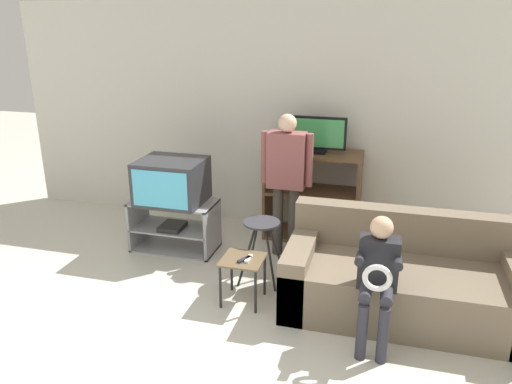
{
  "coord_description": "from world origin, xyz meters",
  "views": [
    {
      "loc": [
        1.36,
        -2.34,
        2.38
      ],
      "look_at": [
        0.23,
        1.78,
        0.9
      ],
      "focal_mm": 35.0,
      "sensor_mm": 36.0,
      "label": 1
    }
  ],
  "objects_px": {
    "snack_table": "(243,266)",
    "person_seated_child": "(378,272)",
    "media_shelf": "(312,194)",
    "television_flat": "(316,136)",
    "television_main": "(172,181)",
    "folding_stool": "(262,233)",
    "person_standing_adult": "(286,173)",
    "remote_control_black": "(244,259)",
    "tv_stand": "(175,226)",
    "remote_control_white": "(249,259)",
    "couch": "(404,281)"
  },
  "relations": [
    {
      "from": "snack_table",
      "to": "person_standing_adult",
      "type": "distance_m",
      "value": 1.18
    },
    {
      "from": "television_flat",
      "to": "couch",
      "type": "distance_m",
      "value": 1.9
    },
    {
      "from": "television_flat",
      "to": "tv_stand",
      "type": "bearing_deg",
      "value": -152.83
    },
    {
      "from": "television_main",
      "to": "folding_stool",
      "type": "height_order",
      "value": "television_main"
    },
    {
      "from": "tv_stand",
      "to": "remote_control_white",
      "type": "xyz_separation_m",
      "value": [
        1.08,
        -0.85,
        0.16
      ]
    },
    {
      "from": "media_shelf",
      "to": "television_flat",
      "type": "distance_m",
      "value": 0.68
    },
    {
      "from": "media_shelf",
      "to": "television_flat",
      "type": "height_order",
      "value": "television_flat"
    },
    {
      "from": "television_main",
      "to": "couch",
      "type": "relative_size",
      "value": 0.34
    },
    {
      "from": "media_shelf",
      "to": "person_seated_child",
      "type": "height_order",
      "value": "person_seated_child"
    },
    {
      "from": "snack_table",
      "to": "tv_stand",
      "type": "bearing_deg",
      "value": 140.59
    },
    {
      "from": "snack_table",
      "to": "remote_control_white",
      "type": "bearing_deg",
      "value": -5.85
    },
    {
      "from": "remote_control_black",
      "to": "remote_control_white",
      "type": "bearing_deg",
      "value": 68.15
    },
    {
      "from": "media_shelf",
      "to": "remote_control_white",
      "type": "height_order",
      "value": "media_shelf"
    },
    {
      "from": "tv_stand",
      "to": "remote_control_white",
      "type": "distance_m",
      "value": 1.39
    },
    {
      "from": "tv_stand",
      "to": "person_seated_child",
      "type": "relative_size",
      "value": 0.88
    },
    {
      "from": "tv_stand",
      "to": "couch",
      "type": "bearing_deg",
      "value": -14.86
    },
    {
      "from": "remote_control_white",
      "to": "person_seated_child",
      "type": "relative_size",
      "value": 0.14
    },
    {
      "from": "media_shelf",
      "to": "person_standing_adult",
      "type": "xyz_separation_m",
      "value": [
        -0.19,
        -0.54,
        0.4
      ]
    },
    {
      "from": "folding_stool",
      "to": "snack_table",
      "type": "height_order",
      "value": "folding_stool"
    },
    {
      "from": "tv_stand",
      "to": "couch",
      "type": "relative_size",
      "value": 0.46
    },
    {
      "from": "television_flat",
      "to": "folding_stool",
      "type": "distance_m",
      "value": 1.37
    },
    {
      "from": "television_main",
      "to": "couch",
      "type": "bearing_deg",
      "value": -14.69
    },
    {
      "from": "person_seated_child",
      "to": "television_flat",
      "type": "bearing_deg",
      "value": 112.4
    },
    {
      "from": "tv_stand",
      "to": "television_flat",
      "type": "height_order",
      "value": "television_flat"
    },
    {
      "from": "television_main",
      "to": "snack_table",
      "type": "height_order",
      "value": "television_main"
    },
    {
      "from": "media_shelf",
      "to": "remote_control_black",
      "type": "bearing_deg",
      "value": -101.7
    },
    {
      "from": "television_main",
      "to": "folding_stool",
      "type": "bearing_deg",
      "value": -20.73
    },
    {
      "from": "folding_stool",
      "to": "person_standing_adult",
      "type": "bearing_deg",
      "value": 80.25
    },
    {
      "from": "television_flat",
      "to": "couch",
      "type": "relative_size",
      "value": 0.33
    },
    {
      "from": "television_main",
      "to": "snack_table",
      "type": "distance_m",
      "value": 1.39
    },
    {
      "from": "couch",
      "to": "tv_stand",
      "type": "bearing_deg",
      "value": 165.14
    },
    {
      "from": "tv_stand",
      "to": "television_flat",
      "type": "distance_m",
      "value": 1.82
    },
    {
      "from": "television_flat",
      "to": "snack_table",
      "type": "bearing_deg",
      "value": -103.25
    },
    {
      "from": "remote_control_black",
      "to": "couch",
      "type": "xyz_separation_m",
      "value": [
        1.34,
        0.24,
        -0.14
      ]
    },
    {
      "from": "folding_stool",
      "to": "couch",
      "type": "bearing_deg",
      "value": -9.38
    },
    {
      "from": "remote_control_white",
      "to": "person_standing_adult",
      "type": "relative_size",
      "value": 0.1
    },
    {
      "from": "snack_table",
      "to": "media_shelf",
      "type": "bearing_deg",
      "value": 77.27
    },
    {
      "from": "remote_control_white",
      "to": "media_shelf",
      "type": "bearing_deg",
      "value": 79.72
    },
    {
      "from": "television_flat",
      "to": "person_standing_adult",
      "type": "bearing_deg",
      "value": -111.04
    },
    {
      "from": "television_flat",
      "to": "folding_stool",
      "type": "height_order",
      "value": "television_flat"
    },
    {
      "from": "remote_control_black",
      "to": "television_main",
      "type": "bearing_deg",
      "value": 170.51
    },
    {
      "from": "remote_control_black",
      "to": "remote_control_white",
      "type": "xyz_separation_m",
      "value": [
        0.03,
        0.02,
        0.0
      ]
    },
    {
      "from": "person_standing_adult",
      "to": "person_seated_child",
      "type": "relative_size",
      "value": 1.48
    },
    {
      "from": "media_shelf",
      "to": "folding_stool",
      "type": "relative_size",
      "value": 1.74
    },
    {
      "from": "television_flat",
      "to": "media_shelf",
      "type": "bearing_deg",
      "value": 175.81
    },
    {
      "from": "person_standing_adult",
      "to": "remote_control_black",
      "type": "bearing_deg",
      "value": -97.41
    },
    {
      "from": "tv_stand",
      "to": "snack_table",
      "type": "bearing_deg",
      "value": -39.41
    },
    {
      "from": "remote_control_white",
      "to": "couch",
      "type": "xyz_separation_m",
      "value": [
        1.3,
        0.22,
        -0.14
      ]
    },
    {
      "from": "snack_table",
      "to": "person_seated_child",
      "type": "distance_m",
      "value": 1.21
    },
    {
      "from": "remote_control_white",
      "to": "couch",
      "type": "distance_m",
      "value": 1.33
    }
  ]
}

